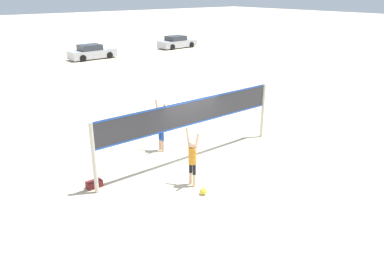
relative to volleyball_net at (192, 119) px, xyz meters
name	(u,v)px	position (x,y,z in m)	size (l,w,h in m)	color
ground_plane	(192,160)	(0.00, 0.00, -1.77)	(200.00, 200.00, 0.00)	beige
volleyball_net	(192,119)	(0.00, 0.00, 0.00)	(8.39, 0.14, 2.52)	beige
player_spiker	(192,157)	(-1.27, -1.62, -0.68)	(0.28, 0.70, 2.08)	beige
player_blocker	(161,125)	(-0.44, 1.54, -0.60)	(0.28, 0.71, 2.20)	tan
volleyball	(203,191)	(-1.37, -2.35, -1.65)	(0.24, 0.24, 0.24)	yellow
gear_bag	(94,184)	(-4.05, 0.39, -1.65)	(0.54, 0.30, 0.24)	maroon
parked_car_near	(177,42)	(17.65, 25.15, -1.14)	(4.68, 2.10, 1.40)	#B7B7BC
parked_car_mid	(92,52)	(6.72, 24.39, -1.13)	(4.59, 1.96, 1.42)	#B7B7BC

